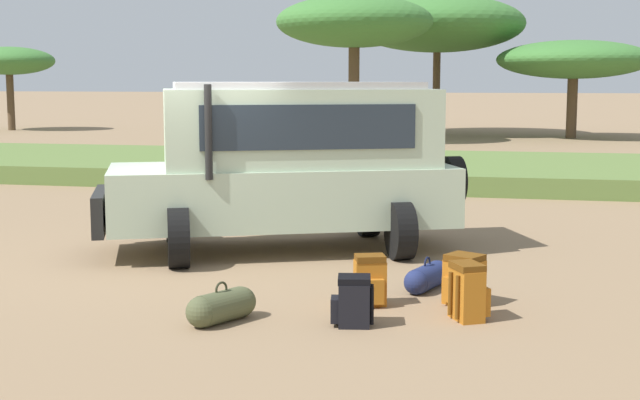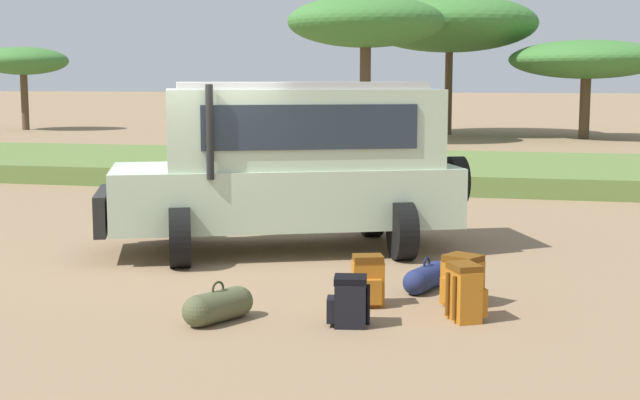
{
  "view_description": "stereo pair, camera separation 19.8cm",
  "coord_description": "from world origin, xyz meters",
  "px_view_note": "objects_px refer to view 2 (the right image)",
  "views": [
    {
      "loc": [
        4.27,
        -11.56,
        2.47
      ],
      "look_at": [
        1.94,
        -0.93,
        1.0
      ],
      "focal_mm": 50.0,
      "sensor_mm": 36.0,
      "label": 1
    },
    {
      "loc": [
        4.46,
        -11.51,
        2.47
      ],
      "look_at": [
        1.94,
        -0.93,
        1.0
      ],
      "focal_mm": 50.0,
      "sensor_mm": 36.0,
      "label": 2
    }
  ],
  "objects_px": {
    "safari_vehicle": "(292,162)",
    "acacia_tree_far_left": "(23,61)",
    "backpack_beside_front_wheel": "(368,281)",
    "backpack_cluster_center": "(462,281)",
    "acacia_tree_centre_back": "(366,22)",
    "backpack_near_rear_wheel": "(465,293)",
    "duffel_bag_low_black_case": "(218,306)",
    "backpack_outermost": "(349,302)",
    "acacia_tree_right_mid": "(450,24)",
    "duffel_bag_soft_canvas": "(426,277)",
    "acacia_tree_far_right": "(587,60)"
  },
  "relations": [
    {
      "from": "safari_vehicle",
      "to": "acacia_tree_far_left",
      "type": "bearing_deg",
      "value": 127.75
    },
    {
      "from": "backpack_beside_front_wheel",
      "to": "backpack_cluster_center",
      "type": "distance_m",
      "value": 1.04
    },
    {
      "from": "acacia_tree_centre_back",
      "to": "safari_vehicle",
      "type": "bearing_deg",
      "value": -82.12
    },
    {
      "from": "backpack_cluster_center",
      "to": "backpack_near_rear_wheel",
      "type": "relative_size",
      "value": 0.93
    },
    {
      "from": "safari_vehicle",
      "to": "duffel_bag_low_black_case",
      "type": "height_order",
      "value": "safari_vehicle"
    },
    {
      "from": "backpack_outermost",
      "to": "acacia_tree_right_mid",
      "type": "distance_m",
      "value": 32.39
    },
    {
      "from": "duffel_bag_soft_canvas",
      "to": "acacia_tree_right_mid",
      "type": "relative_size",
      "value": 0.1
    },
    {
      "from": "acacia_tree_far_right",
      "to": "duffel_bag_low_black_case",
      "type": "bearing_deg",
      "value": -99.61
    },
    {
      "from": "backpack_cluster_center",
      "to": "duffel_bag_soft_canvas",
      "type": "relative_size",
      "value": 0.63
    },
    {
      "from": "duffel_bag_low_black_case",
      "to": "backpack_near_rear_wheel",
      "type": "bearing_deg",
      "value": 14.61
    },
    {
      "from": "backpack_beside_front_wheel",
      "to": "backpack_near_rear_wheel",
      "type": "xyz_separation_m",
      "value": [
        1.08,
        -0.37,
        0.02
      ]
    },
    {
      "from": "backpack_outermost",
      "to": "acacia_tree_right_mid",
      "type": "xyz_separation_m",
      "value": [
        -1.99,
        31.99,
        4.68
      ]
    },
    {
      "from": "safari_vehicle",
      "to": "backpack_outermost",
      "type": "distance_m",
      "value": 4.25
    },
    {
      "from": "backpack_cluster_center",
      "to": "acacia_tree_centre_back",
      "type": "distance_m",
      "value": 26.33
    },
    {
      "from": "safari_vehicle",
      "to": "duffel_bag_low_black_case",
      "type": "xyz_separation_m",
      "value": [
        0.29,
        -3.96,
        -1.13
      ]
    },
    {
      "from": "duffel_bag_soft_canvas",
      "to": "acacia_tree_centre_back",
      "type": "distance_m",
      "value": 25.65
    },
    {
      "from": "backpack_beside_front_wheel",
      "to": "acacia_tree_right_mid",
      "type": "bearing_deg",
      "value": 93.72
    },
    {
      "from": "backpack_beside_front_wheel",
      "to": "acacia_tree_centre_back",
      "type": "relative_size",
      "value": 0.09
    },
    {
      "from": "acacia_tree_far_left",
      "to": "safari_vehicle",
      "type": "bearing_deg",
      "value": -52.25
    },
    {
      "from": "backpack_near_rear_wheel",
      "to": "acacia_tree_far_right",
      "type": "relative_size",
      "value": 0.09
    },
    {
      "from": "safari_vehicle",
      "to": "acacia_tree_far_left",
      "type": "height_order",
      "value": "acacia_tree_far_left"
    },
    {
      "from": "acacia_tree_far_left",
      "to": "backpack_cluster_center",
      "type": "bearing_deg",
      "value": -51.54
    },
    {
      "from": "acacia_tree_right_mid",
      "to": "backpack_cluster_center",
      "type": "bearing_deg",
      "value": -84.39
    },
    {
      "from": "backpack_beside_front_wheel",
      "to": "acacia_tree_far_right",
      "type": "bearing_deg",
      "value": 82.67
    },
    {
      "from": "safari_vehicle",
      "to": "backpack_cluster_center",
      "type": "height_order",
      "value": "safari_vehicle"
    },
    {
      "from": "backpack_beside_front_wheel",
      "to": "duffel_bag_soft_canvas",
      "type": "height_order",
      "value": "backpack_beside_front_wheel"
    },
    {
      "from": "acacia_tree_centre_back",
      "to": "backpack_near_rear_wheel",
      "type": "bearing_deg",
      "value": -77.21
    },
    {
      "from": "backpack_outermost",
      "to": "duffel_bag_low_black_case",
      "type": "bearing_deg",
      "value": -172.8
    },
    {
      "from": "acacia_tree_far_left",
      "to": "acacia_tree_centre_back",
      "type": "height_order",
      "value": "acacia_tree_centre_back"
    },
    {
      "from": "backpack_near_rear_wheel",
      "to": "duffel_bag_low_black_case",
      "type": "relative_size",
      "value": 0.74
    },
    {
      "from": "backpack_cluster_center",
      "to": "acacia_tree_far_right",
      "type": "xyz_separation_m",
      "value": [
        2.81,
        29.4,
        3.02
      ]
    },
    {
      "from": "backpack_beside_front_wheel",
      "to": "safari_vehicle",
      "type": "bearing_deg",
      "value": 119.56
    },
    {
      "from": "acacia_tree_centre_back",
      "to": "acacia_tree_right_mid",
      "type": "bearing_deg",
      "value": 63.58
    },
    {
      "from": "backpack_beside_front_wheel",
      "to": "acacia_tree_far_right",
      "type": "xyz_separation_m",
      "value": [
        3.82,
        29.67,
        3.02
      ]
    },
    {
      "from": "safari_vehicle",
      "to": "acacia_tree_right_mid",
      "type": "relative_size",
      "value": 0.63
    },
    {
      "from": "duffel_bag_low_black_case",
      "to": "acacia_tree_right_mid",
      "type": "bearing_deg",
      "value": 91.16
    },
    {
      "from": "backpack_cluster_center",
      "to": "acacia_tree_far_left",
      "type": "distance_m",
      "value": 38.34
    },
    {
      "from": "duffel_bag_low_black_case",
      "to": "duffel_bag_soft_canvas",
      "type": "height_order",
      "value": "duffel_bag_low_black_case"
    },
    {
      "from": "acacia_tree_centre_back",
      "to": "acacia_tree_far_left",
      "type": "bearing_deg",
      "value": 165.55
    },
    {
      "from": "safari_vehicle",
      "to": "backpack_cluster_center",
      "type": "relative_size",
      "value": 9.6
    },
    {
      "from": "backpack_near_rear_wheel",
      "to": "acacia_tree_centre_back",
      "type": "height_order",
      "value": "acacia_tree_centre_back"
    },
    {
      "from": "backpack_near_rear_wheel",
      "to": "backpack_cluster_center",
      "type": "bearing_deg",
      "value": 97.13
    },
    {
      "from": "duffel_bag_low_black_case",
      "to": "acacia_tree_right_mid",
      "type": "height_order",
      "value": "acacia_tree_right_mid"
    },
    {
      "from": "acacia_tree_far_left",
      "to": "acacia_tree_right_mid",
      "type": "relative_size",
      "value": 0.53
    },
    {
      "from": "duffel_bag_low_black_case",
      "to": "backpack_outermost",
      "type": "bearing_deg",
      "value": 7.2
    },
    {
      "from": "backpack_cluster_center",
      "to": "acacia_tree_far_right",
      "type": "relative_size",
      "value": 0.09
    },
    {
      "from": "backpack_outermost",
      "to": "acacia_tree_centre_back",
      "type": "xyz_separation_m",
      "value": [
        -4.76,
        26.41,
        4.46
      ]
    },
    {
      "from": "backpack_near_rear_wheel",
      "to": "backpack_outermost",
      "type": "xyz_separation_m",
      "value": [
        -1.12,
        -0.47,
        -0.04
      ]
    },
    {
      "from": "backpack_cluster_center",
      "to": "duffel_bag_low_black_case",
      "type": "xyz_separation_m",
      "value": [
        -2.38,
        -1.28,
        -0.11
      ]
    },
    {
      "from": "safari_vehicle",
      "to": "acacia_tree_right_mid",
      "type": "height_order",
      "value": "acacia_tree_right_mid"
    }
  ]
}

